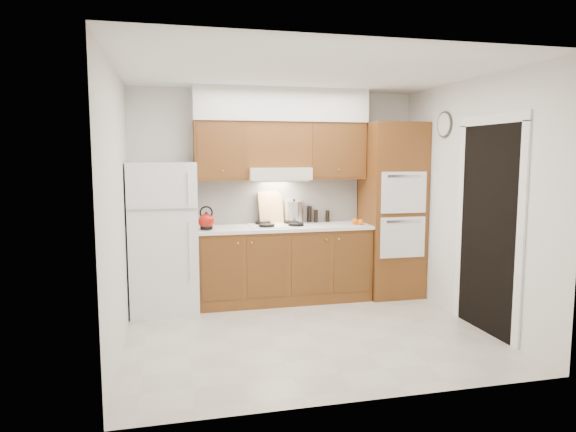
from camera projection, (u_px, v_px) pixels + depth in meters
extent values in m
plane|color=#BDB7A6|center=(307.00, 333.00, 5.22)|extent=(3.60, 3.60, 0.00)
plane|color=white|center=(309.00, 71.00, 4.91)|extent=(3.60, 3.60, 0.00)
cube|color=silver|center=(276.00, 195.00, 6.52)|extent=(3.60, 0.02, 2.60)
cube|color=silver|center=(117.00, 210.00, 4.65)|extent=(0.02, 3.00, 2.60)
cube|color=silver|center=(470.00, 202.00, 5.48)|extent=(0.02, 3.00, 2.60)
cube|color=white|center=(164.00, 237.00, 5.90)|extent=(0.75, 0.72, 1.72)
cube|color=brown|center=(284.00, 265.00, 6.33)|extent=(2.11, 0.60, 0.90)
cube|color=white|center=(284.00, 227.00, 6.27)|extent=(2.13, 0.62, 0.04)
cube|color=white|center=(278.00, 201.00, 6.52)|extent=(2.11, 0.03, 0.56)
cube|color=brown|center=(392.00, 210.00, 6.56)|extent=(0.70, 0.65, 2.20)
cube|color=brown|center=(221.00, 151.00, 6.13)|extent=(0.63, 0.33, 0.70)
cube|color=brown|center=(334.00, 151.00, 6.46)|extent=(0.73, 0.33, 0.70)
cube|color=silver|center=(278.00, 174.00, 6.26)|extent=(0.75, 0.45, 0.15)
cube|color=brown|center=(277.00, 145.00, 6.28)|extent=(0.75, 0.33, 0.55)
cube|color=silver|center=(281.00, 105.00, 6.22)|extent=(2.13, 0.36, 0.40)
cube|color=white|center=(279.00, 225.00, 6.27)|extent=(0.74, 0.50, 0.01)
cube|color=black|center=(488.00, 230.00, 5.17)|extent=(0.02, 0.90, 2.10)
cylinder|color=#3F3833|center=(445.00, 124.00, 5.91)|extent=(0.02, 0.30, 0.30)
sphere|color=#96120A|center=(206.00, 221.00, 5.91)|extent=(0.23, 0.23, 0.18)
cube|color=tan|center=(271.00, 208.00, 6.43)|extent=(0.33, 0.17, 0.42)
cylinder|color=silver|center=(294.00, 211.00, 6.49)|extent=(0.30, 0.30, 0.24)
cylinder|color=black|center=(309.00, 214.00, 6.60)|extent=(0.08, 0.08, 0.21)
cylinder|color=black|center=(316.00, 216.00, 6.57)|extent=(0.06, 0.06, 0.16)
cylinder|color=black|center=(327.00, 216.00, 6.63)|extent=(0.06, 0.06, 0.15)
sphere|color=#E9510C|center=(361.00, 222.00, 6.36)|extent=(0.08, 0.08, 0.07)
sphere|color=#E84F0C|center=(355.00, 221.00, 6.39)|extent=(0.08, 0.08, 0.08)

